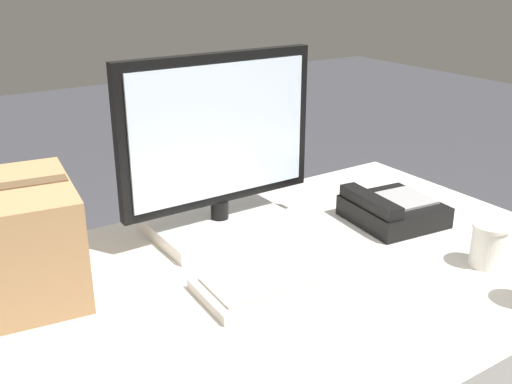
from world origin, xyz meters
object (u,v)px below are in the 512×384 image
at_px(paper_cup_right, 489,245).
at_px(monitor, 219,162).
at_px(keyboard, 298,272).
at_px(desk_phone, 391,210).

bearing_deg(paper_cup_right, monitor, 129.49).
bearing_deg(keyboard, desk_phone, 18.27).
bearing_deg(desk_phone, monitor, 160.10).
bearing_deg(desk_phone, keyboard, -158.45).
bearing_deg(paper_cup_right, keyboard, 154.21).
bearing_deg(monitor, desk_phone, -26.20).
distance_m(keyboard, desk_phone, 0.39).
bearing_deg(monitor, keyboard, -86.91).
distance_m(keyboard, paper_cup_right, 0.43).
relative_size(keyboard, paper_cup_right, 4.55).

